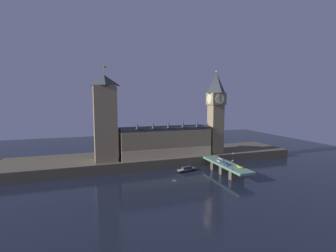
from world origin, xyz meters
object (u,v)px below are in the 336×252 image
Objects in this scene: clock_tower at (216,110)px; car_northbound_lead at (219,161)px; car_southbound_lead at (240,167)px; street_lamp_near at (233,164)px; car_northbound_trail at (226,164)px; boat_upstream at (187,169)px; pedestrian_near_rail at (227,166)px; victoria_tower at (105,118)px; car_southbound_trail at (221,159)px; street_lamp_mid at (233,156)px.

clock_tower reaches higher than car_northbound_lead.
street_lamp_near is (-7.58, -3.14, 3.19)m from car_southbound_lead.
clock_tower is 49.78m from car_northbound_trail.
clock_tower is at bearing 28.88° from boat_upstream.
car_southbound_lead is 7.85m from pedestrian_near_rail.
victoria_tower is at bearing 152.54° from car_northbound_trail.
car_southbound_trail is at bearing 71.73° from car_northbound_trail.
victoria_tower is at bearing 158.10° from car_northbound_lead.
pedestrian_near_rail is (-7.18, 3.16, 0.32)m from car_southbound_lead.
car_southbound_trail reaches higher than boat_upstream.
street_lamp_near is at bearing -98.14° from car_northbound_lead.
car_northbound_trail reaches higher than car_southbound_lead.
clock_tower is 43.41m from street_lamp_mid.
clock_tower is at bearing 71.50° from car_southbound_trail.
boat_upstream is (-17.85, 22.21, -6.84)m from pedestrian_near_rail.
pedestrian_near_rail is (-2.39, -4.69, 0.28)m from car_northbound_trail.
street_lamp_near is at bearing -107.43° from clock_tower.
car_southbound_trail is (-6.90, -20.63, -33.38)m from clock_tower.
car_southbound_trail is 0.68× the size of street_lamp_near.
clock_tower is 14.88× the size of car_northbound_trail.
street_lamp_mid is at bearing 40.18° from pedestrian_near_rail.
clock_tower reaches higher than boat_upstream.
victoria_tower is at bearing 148.86° from pedestrian_near_rail.
pedestrian_near_rail reaches higher than car_southbound_trail.
car_northbound_trail is 0.95× the size of car_southbound_lead.
clock_tower is 10.46× the size of street_lamp_near.
car_northbound_trail is 9.19m from car_southbound_lead.
car_southbound_trail is 0.61× the size of street_lamp_mid.
pedestrian_near_rail is (70.16, -42.40, -28.50)m from victoria_tower.
car_northbound_lead is 7.64m from car_southbound_trail.
street_lamp_near reaches higher than car_northbound_lead.
street_lamp_mid is (9.97, 8.42, 3.31)m from pedestrian_near_rail.
car_northbound_lead is 2.12× the size of pedestrian_near_rail.
car_northbound_trail is at bearing 62.97° from pedestrian_near_rail.
street_lamp_mid is (80.13, -33.98, -25.19)m from victoria_tower.
car_southbound_trail is 11.72m from street_lamp_mid.
street_lamp_near is 18.01m from street_lamp_mid.
street_lamp_near is at bearing -106.56° from car_southbound_trail.
car_northbound_trail is 11.77m from street_lamp_near.
clock_tower is 53.60m from pedestrian_near_rail.
car_northbound_trail reaches higher than boat_upstream.
car_northbound_trail is 0.63× the size of street_lamp_mid.
car_northbound_lead reaches higher than car_southbound_lead.
street_lamp_near is 0.37× the size of boat_upstream.
car_northbound_lead is (-11.69, -26.59, -33.30)m from clock_tower.
clock_tower is 3.85× the size of boat_upstream.
victoria_tower is 83.33m from car_northbound_lead.
street_lamp_near is (-14.48, -46.12, -30.13)m from clock_tower.
pedestrian_near_rail is 0.30× the size of street_lamp_near.
car_southbound_lead is 22.34m from car_southbound_trail.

